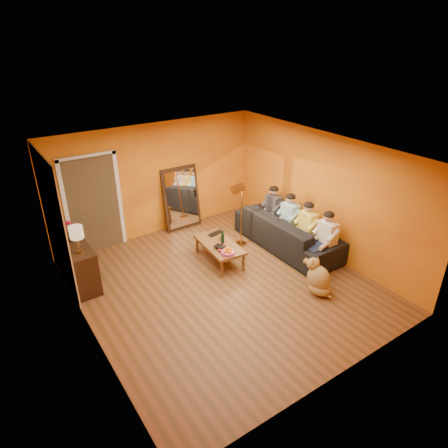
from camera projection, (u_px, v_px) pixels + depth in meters
room_shell at (212, 217)px, 7.36m from camera, size 5.00×5.50×2.60m
white_accent at (54, 223)px, 7.14m from camera, size 0.02×1.90×2.58m
doorway_recess at (92, 203)px, 8.55m from camera, size 1.06×0.30×2.10m
door_jamb_left at (66, 211)px, 8.17m from camera, size 0.08×0.06×2.20m
door_jamb_right at (119, 199)px, 8.75m from camera, size 0.08×0.06×2.20m
door_header at (86, 156)px, 7.98m from camera, size 1.22×0.06×0.08m
mirror_frame at (181, 198)px, 9.56m from camera, size 0.92×0.27×1.51m
mirror_glass at (182, 199)px, 9.53m from camera, size 0.78×0.21×1.35m
sideboard at (79, 265)px, 7.51m from camera, size 0.44×1.18×0.85m
table_lamp at (78, 240)px, 6.98m from camera, size 0.24×0.24×0.51m
sofa at (287, 232)px, 8.82m from camera, size 2.61×1.02×0.76m
coffee_table at (219, 252)px, 8.35m from camera, size 0.72×1.27×0.42m
floor_lamp at (242, 216)px, 8.76m from camera, size 0.35×0.31×1.44m
dog at (319, 276)px, 7.30m from camera, size 0.43×0.63×0.70m
person_far_left at (327, 239)px, 8.04m from camera, size 0.70×0.44×1.22m
person_mid_left at (307, 229)px, 8.45m from camera, size 0.70×0.44×1.22m
person_mid_right at (290, 219)px, 8.86m from camera, size 0.70×0.44×1.22m
person_far_right at (273, 211)px, 9.27m from camera, size 0.70×0.44×1.22m
fruit_bowl at (228, 251)px, 7.84m from camera, size 0.26×0.26×0.16m
wine_bottle at (223, 237)px, 8.18m from camera, size 0.07×0.07×0.31m
tumbler at (221, 238)px, 8.39m from camera, size 0.12×0.12×0.09m
laptop at (217, 234)px, 8.60m from camera, size 0.40×0.30×0.03m
book_lower at (217, 249)px, 8.01m from camera, size 0.20×0.26×0.02m
book_mid at (217, 248)px, 8.02m from camera, size 0.26×0.30×0.02m
book_upper at (218, 248)px, 7.99m from camera, size 0.23×0.26×0.02m
vase at (71, 235)px, 7.46m from camera, size 0.20×0.20×0.21m
flowers at (68, 224)px, 7.36m from camera, size 0.17×0.17×0.42m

